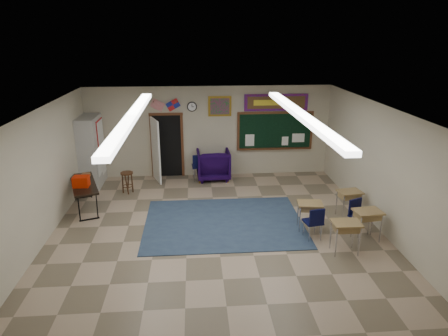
{
  "coord_description": "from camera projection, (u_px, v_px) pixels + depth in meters",
  "views": [
    {
      "loc": [
        -0.5,
        -8.38,
        4.62
      ],
      "look_at": [
        0.26,
        1.5,
        1.25
      ],
      "focal_mm": 32.0,
      "sensor_mm": 36.0,
      "label": 1
    }
  ],
  "objects": [
    {
      "name": "student_desk_front_right",
      "position": [
        349.0,
        202.0,
        10.45
      ],
      "size": [
        0.66,
        0.53,
        0.71
      ],
      "rotation": [
        0.0,
        0.0,
        0.16
      ],
      "color": "olive",
      "rests_on": "floor"
    },
    {
      "name": "framed_art_print",
      "position": [
        220.0,
        106.0,
        12.91
      ],
      "size": [
        0.75,
        0.05,
        0.65
      ],
      "color": "olive",
      "rests_on": "back_wall"
    },
    {
      "name": "fluorescent_strips",
      "position": [
        217.0,
        116.0,
        8.48
      ],
      "size": [
        3.86,
        6.0,
        0.1
      ],
      "primitive_type": null,
      "color": "white",
      "rests_on": "ceiling"
    },
    {
      "name": "student_desk_front_left",
      "position": [
        309.0,
        215.0,
        9.75
      ],
      "size": [
        0.64,
        0.52,
        0.71
      ],
      "rotation": [
        0.0,
        0.0,
        -0.12
      ],
      "color": "olive",
      "rests_on": "floor"
    },
    {
      "name": "storage_cabinet",
      "position": [
        91.0,
        151.0,
        12.44
      ],
      "size": [
        0.59,
        1.25,
        2.2
      ],
      "color": "#B2B1AD",
      "rests_on": "floor"
    },
    {
      "name": "doorway",
      "position": [
        164.0,
        147.0,
        13.09
      ],
      "size": [
        1.1,
        0.89,
        2.16
      ],
      "color": "black",
      "rests_on": "back_wall"
    },
    {
      "name": "floor",
      "position": [
        218.0,
        238.0,
        9.43
      ],
      "size": [
        9.0,
        9.0,
        0.0
      ],
      "primitive_type": "plane",
      "color": "tan",
      "rests_on": "ground"
    },
    {
      "name": "right_wall",
      "position": [
        390.0,
        174.0,
        9.24
      ],
      "size": [
        0.04,
        9.0,
        3.0
      ],
      "primitive_type": "cube",
      "color": "beige",
      "rests_on": "floor"
    },
    {
      "name": "chalkboard",
      "position": [
        275.0,
        132.0,
        13.33
      ],
      "size": [
        2.55,
        0.14,
        1.3
      ],
      "color": "#5B301A",
      "rests_on": "back_wall"
    },
    {
      "name": "left_wall",
      "position": [
        34.0,
        184.0,
        8.66
      ],
      "size": [
        0.04,
        9.0,
        3.0
      ],
      "primitive_type": "cube",
      "color": "beige",
      "rests_on": "floor"
    },
    {
      "name": "student_desk_back_left",
      "position": [
        345.0,
        236.0,
        8.72
      ],
      "size": [
        0.62,
        0.47,
        0.73
      ],
      "rotation": [
        0.0,
        0.0,
        -0.01
      ],
      "color": "olive",
      "rests_on": "floor"
    },
    {
      "name": "bulletin_board",
      "position": [
        276.0,
        102.0,
        13.02
      ],
      "size": [
        2.1,
        0.05,
        0.55
      ],
      "color": "#AA0E19",
      "rests_on": "back_wall"
    },
    {
      "name": "wingback_armchair",
      "position": [
        213.0,
        164.0,
        13.16
      ],
      "size": [
        1.09,
        1.12,
        0.99
      ],
      "primitive_type": "imported",
      "rotation": [
        0.0,
        0.0,
        3.18
      ],
      "color": "black",
      "rests_on": "floor"
    },
    {
      "name": "wall_flags",
      "position": [
        165.0,
        103.0,
        12.72
      ],
      "size": [
        1.16,
        0.06,
        0.7
      ],
      "primitive_type": null,
      "color": "red",
      "rests_on": "back_wall"
    },
    {
      "name": "wall_clock",
      "position": [
        192.0,
        107.0,
        12.85
      ],
      "size": [
        0.32,
        0.05,
        0.32
      ],
      "color": "black",
      "rests_on": "back_wall"
    },
    {
      "name": "area_rug",
      "position": [
        224.0,
        223.0,
        10.2
      ],
      "size": [
        4.0,
        3.0,
        0.02
      ],
      "primitive_type": "cube",
      "color": "#2F445A",
      "rests_on": "floor"
    },
    {
      "name": "student_chair_reading",
      "position": [
        199.0,
        167.0,
        13.03
      ],
      "size": [
        0.49,
        0.49,
        0.91
      ],
      "primitive_type": null,
      "rotation": [
        0.0,
        0.0,
        3.21
      ],
      "color": "black",
      "rests_on": "floor"
    },
    {
      "name": "student_desk_back_right",
      "position": [
        367.0,
        224.0,
        9.25
      ],
      "size": [
        0.67,
        0.53,
        0.74
      ],
      "rotation": [
        0.0,
        0.0,
        0.12
      ],
      "color": "olive",
      "rests_on": "floor"
    },
    {
      "name": "student_chair_desk_b",
      "position": [
        360.0,
        218.0,
        9.54
      ],
      "size": [
        0.55,
        0.55,
        0.84
      ],
      "primitive_type": null,
      "rotation": [
        0.0,
        0.0,
        0.42
      ],
      "color": "black",
      "rests_on": "floor"
    },
    {
      "name": "wooden_stool",
      "position": [
        127.0,
        182.0,
        12.02
      ],
      "size": [
        0.37,
        0.37,
        0.65
      ],
      "color": "#432514",
      "rests_on": "floor"
    },
    {
      "name": "ceiling",
      "position": [
        217.0,
        113.0,
        8.46
      ],
      "size": [
        8.0,
        9.0,
        0.04
      ],
      "primitive_type": "cube",
      "color": "silver",
      "rests_on": "back_wall"
    },
    {
      "name": "folding_table",
      "position": [
        85.0,
        195.0,
        10.91
      ],
      "size": [
        1.16,
        1.9,
        1.03
      ],
      "rotation": [
        0.0,
        0.0,
        0.34
      ],
      "color": "black",
      "rests_on": "floor"
    },
    {
      "name": "front_wall",
      "position": [
        241.0,
        312.0,
        4.7
      ],
      "size": [
        8.0,
        0.04,
        3.0
      ],
      "primitive_type": "cube",
      "color": "beige",
      "rests_on": "floor"
    },
    {
      "name": "student_chair_desk_a",
      "position": [
        313.0,
        223.0,
        9.31
      ],
      "size": [
        0.48,
        0.48,
        0.82
      ],
      "primitive_type": null,
      "rotation": [
        0.0,
        0.0,
        3.32
      ],
      "color": "black",
      "rests_on": "floor"
    },
    {
      "name": "back_wall",
      "position": [
        209.0,
        132.0,
        13.2
      ],
      "size": [
        8.0,
        0.04,
        3.0
      ],
      "primitive_type": "cube",
      "color": "beige",
      "rests_on": "floor"
    }
  ]
}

